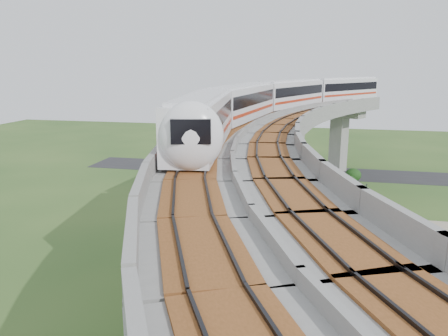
% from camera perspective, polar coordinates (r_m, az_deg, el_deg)
% --- Properties ---
extents(ground, '(160.00, 160.00, 0.00)m').
position_cam_1_polar(ground, '(39.70, 2.73, -10.40)').
color(ground, '#294D1E').
rests_on(ground, ground).
extents(dirt_lot, '(18.00, 26.00, 0.04)m').
position_cam_1_polar(dirt_lot, '(38.33, 23.84, -12.47)').
color(dirt_lot, '#80735D').
rests_on(dirt_lot, ground).
extents(asphalt_road, '(60.00, 8.00, 0.03)m').
position_cam_1_polar(asphalt_road, '(68.04, 6.89, -0.35)').
color(asphalt_road, '#232326').
rests_on(asphalt_road, ground).
extents(viaduct, '(19.58, 73.98, 11.40)m').
position_cam_1_polar(viaduct, '(36.60, 8.83, 2.28)').
color(viaduct, '#99968E').
rests_on(viaduct, ground).
extents(metro_train, '(19.33, 59.48, 3.64)m').
position_cam_1_polar(metro_train, '(50.50, 7.98, 9.04)').
color(metro_train, silver).
rests_on(metro_train, ground).
extents(fence, '(3.87, 38.73, 1.50)m').
position_cam_1_polar(fence, '(39.17, 17.19, -10.16)').
color(fence, '#2D382D').
rests_on(fence, ground).
extents(tree_0, '(2.06, 2.06, 2.70)m').
position_cam_1_polar(tree_0, '(60.02, 16.52, -0.88)').
color(tree_0, '#382314').
rests_on(tree_0, ground).
extents(tree_1, '(2.73, 2.73, 3.32)m').
position_cam_1_polar(tree_1, '(53.34, 15.78, -2.21)').
color(tree_1, '#382314').
rests_on(tree_1, ground).
extents(tree_2, '(2.80, 2.80, 3.64)m').
position_cam_1_polar(tree_2, '(50.37, 14.75, -2.71)').
color(tree_2, '#382314').
rests_on(tree_2, ground).
extents(tree_3, '(2.05, 2.05, 2.87)m').
position_cam_1_polar(tree_3, '(43.20, 12.99, -5.91)').
color(tree_3, '#382314').
rests_on(tree_3, ground).
extents(tree_4, '(2.51, 2.51, 3.03)m').
position_cam_1_polar(tree_4, '(36.96, 11.51, -9.23)').
color(tree_4, '#382314').
rests_on(tree_4, ground).
extents(tree_5, '(2.03, 2.03, 3.07)m').
position_cam_1_polar(tree_5, '(32.37, 14.31, -12.28)').
color(tree_5, '#382314').
rests_on(tree_5, ground).
extents(tree_6, '(2.87, 2.87, 3.11)m').
position_cam_1_polar(tree_6, '(28.48, 15.41, -16.80)').
color(tree_6, '#382314').
rests_on(tree_6, ground).
extents(car_red, '(3.05, 3.63, 1.17)m').
position_cam_1_polar(car_red, '(39.03, 23.90, -11.03)').
color(car_red, '#B12110').
rests_on(car_red, dirt_lot).
extents(car_dark, '(4.58, 2.96, 1.24)m').
position_cam_1_polar(car_dark, '(46.44, 24.32, -7.16)').
color(car_dark, black).
rests_on(car_dark, dirt_lot).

